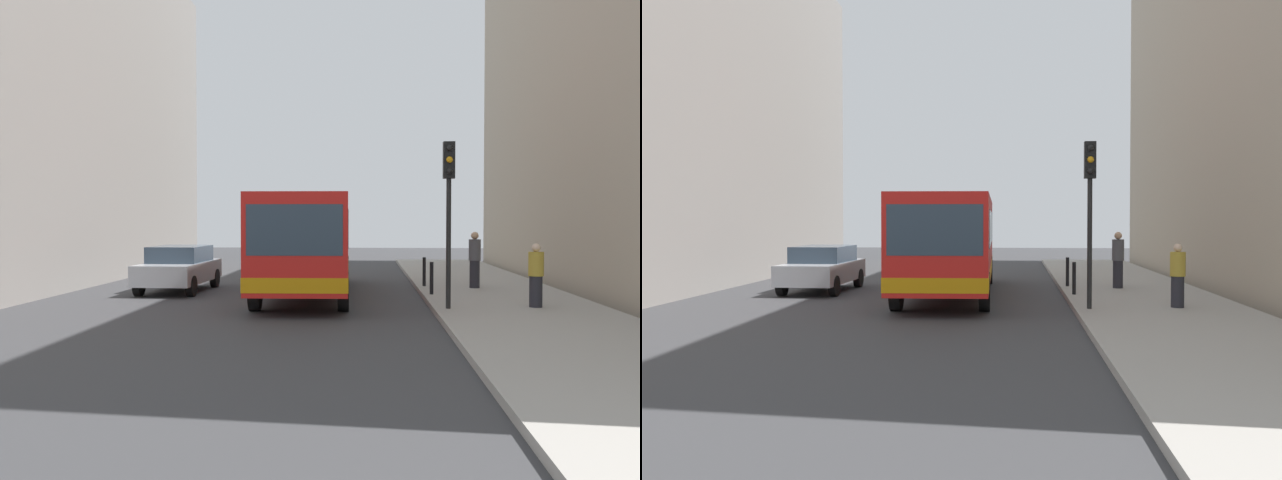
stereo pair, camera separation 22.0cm
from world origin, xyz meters
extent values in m
plane|color=#38383A|center=(0.00, 0.00, 0.00)|extent=(80.00, 80.00, 0.00)
cube|color=#9E9991|center=(5.40, 0.00, 0.07)|extent=(4.40, 40.00, 0.15)
cube|color=red|center=(-0.28, 2.57, 1.75)|extent=(2.77, 11.06, 2.50)
cube|color=orange|center=(-0.28, 2.57, 0.80)|extent=(2.79, 11.08, 0.36)
cube|color=#2D3D4C|center=(-0.14, -2.91, 2.10)|extent=(2.26, 0.12, 1.20)
cube|color=#2D3D4C|center=(-0.29, 3.07, 2.10)|extent=(2.75, 9.46, 1.00)
cylinder|color=black|center=(0.95, -1.30, 0.50)|extent=(0.30, 1.01, 1.00)
cylinder|color=black|center=(-1.31, -1.35, 0.50)|extent=(0.30, 1.01, 1.00)
cylinder|color=black|center=(0.76, 6.50, 0.50)|extent=(0.30, 1.01, 1.00)
cylinder|color=black|center=(-1.50, 6.44, 0.50)|extent=(0.30, 1.01, 1.00)
cube|color=#A5A8AD|center=(-4.56, 3.38, 0.64)|extent=(1.91, 4.44, 0.64)
cube|color=#2D3D4C|center=(-4.56, 3.53, 1.22)|extent=(1.66, 2.50, 0.52)
cylinder|color=black|center=(-3.78, 1.86, 0.32)|extent=(0.24, 0.65, 0.64)
cylinder|color=black|center=(-5.42, 1.90, 0.32)|extent=(0.24, 0.65, 0.64)
cylinder|color=black|center=(-3.71, 4.86, 0.32)|extent=(0.24, 0.65, 0.64)
cylinder|color=black|center=(-5.35, 4.90, 0.32)|extent=(0.24, 0.65, 0.64)
cylinder|color=black|center=(3.55, -1.72, 1.75)|extent=(0.12, 0.12, 3.20)
cube|color=black|center=(3.55, -1.72, 3.80)|extent=(0.28, 0.24, 0.90)
sphere|color=black|center=(3.55, -1.85, 4.08)|extent=(0.16, 0.16, 0.16)
sphere|color=orange|center=(3.55, -1.85, 3.80)|extent=(0.16, 0.16, 0.16)
sphere|color=black|center=(3.55, -1.85, 3.52)|extent=(0.16, 0.16, 0.16)
cylinder|color=black|center=(3.45, 1.58, 0.62)|extent=(0.11, 0.11, 0.95)
cylinder|color=black|center=(3.45, 4.19, 0.62)|extent=(0.11, 0.11, 0.95)
cylinder|color=#26262D|center=(5.77, -1.31, 0.54)|extent=(0.32, 0.32, 0.78)
cylinder|color=gold|center=(5.77, -1.31, 1.23)|extent=(0.38, 0.38, 0.60)
sphere|color=beige|center=(5.77, -1.31, 1.64)|extent=(0.21, 0.21, 0.21)
cylinder|color=#26262D|center=(5.02, 3.65, 0.59)|extent=(0.32, 0.32, 0.88)
cylinder|color=#4C4C51|center=(5.02, 3.65, 1.37)|extent=(0.38, 0.38, 0.68)
sphere|color=tan|center=(5.02, 3.65, 1.83)|extent=(0.24, 0.24, 0.24)
camera|label=1|loc=(1.51, -19.13, 2.33)|focal=39.42mm
camera|label=2|loc=(1.73, -19.11, 2.33)|focal=39.42mm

